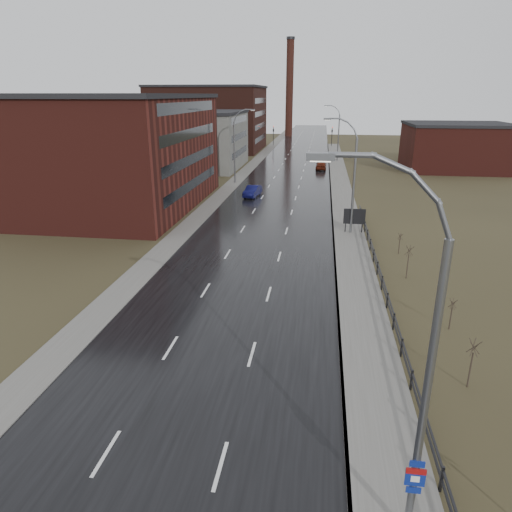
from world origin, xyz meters
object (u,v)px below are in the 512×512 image
(car_near, at_px, (253,191))
(car_far, at_px, (321,165))
(billboard, at_px, (354,217))
(streetlight_main, at_px, (417,374))

(car_near, distance_m, car_far, 27.24)
(billboard, bearing_deg, car_far, 94.92)
(car_near, bearing_deg, billboard, -44.01)
(billboard, distance_m, car_near, 20.63)
(streetlight_main, distance_m, car_far, 76.14)
(streetlight_main, relative_size, car_far, 2.52)
(billboard, bearing_deg, car_near, 128.38)
(streetlight_main, relative_size, car_near, 2.64)
(car_near, relative_size, car_far, 0.96)
(streetlight_main, xyz_separation_m, billboard, (0.63, 34.11, -4.31))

